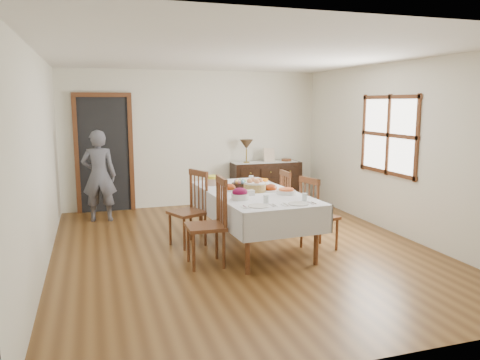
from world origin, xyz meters
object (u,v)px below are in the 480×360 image
object	(u,v)px
person	(99,173)
chair_left_near	(210,221)
dining_table	(252,198)
sideboard	(266,183)
chair_left_far	(191,208)
chair_right_far	(293,201)
table_lamp	(246,145)
chair_right_near	(317,213)

from	to	relation	value
person	chair_left_near	bearing A→B (deg)	122.50
dining_table	sideboard	distance (m)	2.93
chair_left_far	chair_right_far	world-z (taller)	chair_left_far
chair_left_far	table_lamp	world-z (taller)	table_lamp
chair_right_near	table_lamp	bearing A→B (deg)	-13.06
chair_left_far	person	size ratio (longest dim) A/B	0.64
chair_right_far	table_lamp	size ratio (longest dim) A/B	2.08
chair_right_far	person	bearing A→B (deg)	61.60
chair_right_far	person	size ratio (longest dim) A/B	0.58
chair_right_far	table_lamp	world-z (taller)	table_lamp
table_lamp	person	bearing A→B (deg)	-170.26
chair_left_near	chair_right_far	size ratio (longest dim) A/B	1.15
chair_right_far	person	distance (m)	3.28
sideboard	table_lamp	xyz separation A→B (m)	(-0.42, -0.02, 0.77)
dining_table	table_lamp	world-z (taller)	table_lamp
table_lamp	dining_table	bearing A→B (deg)	-106.78
chair_left_near	chair_right_near	xyz separation A→B (m)	(1.53, 0.16, -0.04)
chair_right_far	chair_right_near	bearing A→B (deg)	176.00
dining_table	chair_left_far	world-z (taller)	chair_left_far
chair_left_far	table_lamp	distance (m)	2.85
chair_left_near	person	distance (m)	2.99
chair_left_far	table_lamp	xyz separation A→B (m)	(1.59, 2.27, 0.65)
sideboard	table_lamp	distance (m)	0.87
dining_table	chair_left_near	distance (m)	0.92
chair_right_far	table_lamp	xyz separation A→B (m)	(-0.08, 2.06, 0.70)
dining_table	table_lamp	distance (m)	2.80
chair_left_near	chair_right_far	world-z (taller)	chair_left_near
chair_left_far	chair_right_near	xyz separation A→B (m)	(1.59, -0.75, -0.02)
dining_table	chair_left_far	size ratio (longest dim) A/B	2.22
dining_table	chair_right_far	world-z (taller)	chair_right_far
chair_left_far	chair_right_near	distance (m)	1.75
dining_table	table_lamp	xyz separation A→B (m)	(0.80, 2.64, 0.49)
chair_right_near	sideboard	world-z (taller)	chair_right_near
dining_table	table_lamp	bearing A→B (deg)	69.85
chair_left_near	sideboard	size ratio (longest dim) A/B	0.80
chair_left_near	chair_right_far	bearing A→B (deg)	126.27
sideboard	person	xyz separation A→B (m)	(-3.20, -0.49, 0.41)
chair_left_near	chair_left_far	world-z (taller)	chair_left_near
chair_right_near	person	distance (m)	3.78
dining_table	chair_right_far	bearing A→B (deg)	30.44
chair_left_far	person	world-z (taller)	person
dining_table	chair_left_far	xyz separation A→B (m)	(-0.79, 0.36, -0.16)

